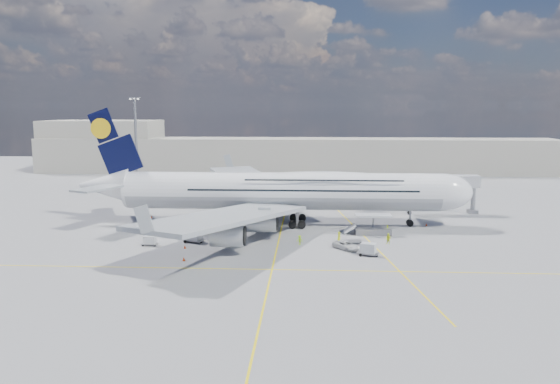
{
  "coord_description": "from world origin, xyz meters",
  "views": [
    {
      "loc": [
        5.16,
        -95.52,
        23.32
      ],
      "look_at": [
        -0.34,
        8.0,
        6.86
      ],
      "focal_mm": 35.0,
      "sensor_mm": 36.0,
      "label": 1
    }
  ],
  "objects_px": {
    "catering_truck_outer": "(222,188)",
    "crew_wing": "(199,237)",
    "cone_wing_right_outer": "(184,259)",
    "catering_truck_inner": "(266,197)",
    "cone_wing_left_inner": "(260,206)",
    "jet_bridge": "(424,184)",
    "cargo_loader": "(372,227)",
    "light_mast": "(136,145)",
    "cone_wing_left_outer": "(242,205)",
    "dolly_row_c": "(194,236)",
    "airliner": "(284,190)",
    "crew_nose": "(388,229)",
    "crew_loader": "(388,239)",
    "cone_tail": "(152,217)",
    "crew_tug": "(300,240)",
    "dolly_back": "(147,232)",
    "dolly_row_b": "(150,240)",
    "cone_wing_right_inner": "(185,247)",
    "dolly_row_a": "(174,234)",
    "dolly_nose_near": "(353,241)",
    "baggage_tug": "(226,236)",
    "crew_van": "(339,236)",
    "service_van": "(346,245)",
    "dolly_nose_far": "(368,249)",
    "cone_nose": "(426,225)"
  },
  "relations": [
    {
      "from": "crew_tug",
      "to": "dolly_back",
      "type": "bearing_deg",
      "value": -170.96
    },
    {
      "from": "jet_bridge",
      "to": "dolly_row_b",
      "type": "height_order",
      "value": "jet_bridge"
    },
    {
      "from": "catering_truck_inner",
      "to": "cone_nose",
      "type": "xyz_separation_m",
      "value": [
        33.05,
        -20.67,
        -1.71
      ]
    },
    {
      "from": "cargo_loader",
      "to": "dolly_nose_far",
      "type": "height_order",
      "value": "cargo_loader"
    },
    {
      "from": "jet_bridge",
      "to": "cargo_loader",
      "type": "distance_m",
      "value": 22.93
    },
    {
      "from": "crew_nose",
      "to": "cone_wing_left_outer",
      "type": "relative_size",
      "value": 2.83
    },
    {
      "from": "dolly_nose_near",
      "to": "catering_truck_outer",
      "type": "height_order",
      "value": "catering_truck_outer"
    },
    {
      "from": "dolly_back",
      "to": "crew_van",
      "type": "xyz_separation_m",
      "value": [
        35.0,
        -3.39,
        0.48
      ]
    },
    {
      "from": "crew_wing",
      "to": "cone_wing_right_outer",
      "type": "relative_size",
      "value": 2.49
    },
    {
      "from": "jet_bridge",
      "to": "catering_truck_outer",
      "type": "height_order",
      "value": "jet_bridge"
    },
    {
      "from": "dolly_row_b",
      "to": "cone_wing_right_outer",
      "type": "height_order",
      "value": "dolly_row_b"
    },
    {
      "from": "crew_loader",
      "to": "cone_tail",
      "type": "xyz_separation_m",
      "value": [
        -46.4,
        19.35,
        -0.7
      ]
    },
    {
      "from": "dolly_nose_far",
      "to": "catering_truck_outer",
      "type": "relative_size",
      "value": 0.47
    },
    {
      "from": "light_mast",
      "to": "cone_wing_left_outer",
      "type": "height_order",
      "value": "light_mast"
    },
    {
      "from": "dolly_row_b",
      "to": "cone_wing_right_inner",
      "type": "relative_size",
      "value": 5.01
    },
    {
      "from": "service_van",
      "to": "crew_tug",
      "type": "distance_m",
      "value": 8.03
    },
    {
      "from": "jet_bridge",
      "to": "cone_wing_right_outer",
      "type": "bearing_deg",
      "value": -139.41
    },
    {
      "from": "dolly_row_c",
      "to": "cone_wing_left_outer",
      "type": "bearing_deg",
      "value": 104.73
    },
    {
      "from": "cone_nose",
      "to": "cone_wing_left_outer",
      "type": "bearing_deg",
      "value": 153.41
    },
    {
      "from": "catering_truck_outer",
      "to": "crew_wing",
      "type": "xyz_separation_m",
      "value": [
        3.84,
        -48.86,
        -1.3
      ]
    },
    {
      "from": "dolly_row_c",
      "to": "dolly_nose_near",
      "type": "xyz_separation_m",
      "value": [
        27.36,
        0.51,
        -0.79
      ]
    },
    {
      "from": "catering_truck_inner",
      "to": "catering_truck_outer",
      "type": "distance_m",
      "value": 18.56
    },
    {
      "from": "airliner",
      "to": "crew_nose",
      "type": "distance_m",
      "value": 21.47
    },
    {
      "from": "baggage_tug",
      "to": "crew_tug",
      "type": "height_order",
      "value": "crew_tug"
    },
    {
      "from": "catering_truck_inner",
      "to": "cone_wing_left_inner",
      "type": "relative_size",
      "value": 12.82
    },
    {
      "from": "cargo_loader",
      "to": "crew_van",
      "type": "relative_size",
      "value": 5.33
    },
    {
      "from": "light_mast",
      "to": "crew_tug",
      "type": "distance_m",
      "value": 68.12
    },
    {
      "from": "dolly_row_a",
      "to": "crew_wing",
      "type": "height_order",
      "value": "crew_wing"
    },
    {
      "from": "catering_truck_inner",
      "to": "crew_wing",
      "type": "distance_m",
      "value": 36.57
    },
    {
      "from": "crew_wing",
      "to": "cone_wing_right_outer",
      "type": "height_order",
      "value": "crew_wing"
    },
    {
      "from": "dolly_row_c",
      "to": "catering_truck_outer",
      "type": "bearing_deg",
      "value": 115.24
    },
    {
      "from": "dolly_row_c",
      "to": "catering_truck_inner",
      "type": "relative_size",
      "value": 0.52
    },
    {
      "from": "airliner",
      "to": "crew_loader",
      "type": "distance_m",
      "value": 24.32
    },
    {
      "from": "service_van",
      "to": "crew_wing",
      "type": "relative_size",
      "value": 3.23
    },
    {
      "from": "dolly_nose_near",
      "to": "cone_wing_left_outer",
      "type": "distance_m",
      "value": 41.05
    },
    {
      "from": "light_mast",
      "to": "cone_nose",
      "type": "bearing_deg",
      "value": -26.98
    },
    {
      "from": "crew_nose",
      "to": "crew_loader",
      "type": "xyz_separation_m",
      "value": [
        -0.98,
        -7.96,
        0.17
      ]
    },
    {
      "from": "dolly_row_a",
      "to": "crew_van",
      "type": "height_order",
      "value": "crew_van"
    },
    {
      "from": "crew_nose",
      "to": "cone_nose",
      "type": "relative_size",
      "value": 3.01
    },
    {
      "from": "light_mast",
      "to": "cargo_loader",
      "type": "bearing_deg",
      "value": -36.54
    },
    {
      "from": "dolly_row_b",
      "to": "dolly_nose_far",
      "type": "relative_size",
      "value": 0.75
    },
    {
      "from": "service_van",
      "to": "cone_nose",
      "type": "relative_size",
      "value": 9.2
    },
    {
      "from": "dolly_row_c",
      "to": "dolly_nose_far",
      "type": "xyz_separation_m",
      "value": [
        29.18,
        -6.95,
        -0.1
      ]
    },
    {
      "from": "dolly_row_b",
      "to": "cone_tail",
      "type": "xyz_separation_m",
      "value": [
        -6.17,
        22.26,
        -0.62
      ]
    },
    {
      "from": "dolly_row_b",
      "to": "cone_wing_right_inner",
      "type": "height_order",
      "value": "dolly_row_b"
    },
    {
      "from": "crew_nose",
      "to": "cone_wing_right_outer",
      "type": "height_order",
      "value": "crew_nose"
    },
    {
      "from": "dolly_nose_far",
      "to": "dolly_nose_near",
      "type": "distance_m",
      "value": 7.71
    },
    {
      "from": "jet_bridge",
      "to": "crew_van",
      "type": "xyz_separation_m",
      "value": [
        -19.3,
        -23.42,
        -6.05
      ]
    },
    {
      "from": "dolly_row_c",
      "to": "cone_wing_left_outer",
      "type": "xyz_separation_m",
      "value": [
        4.23,
        34.43,
        -0.9
      ]
    },
    {
      "from": "dolly_row_a",
      "to": "crew_loader",
      "type": "distance_m",
      "value": 37.9
    }
  ]
}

